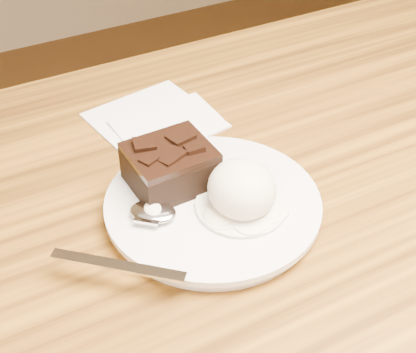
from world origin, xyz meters
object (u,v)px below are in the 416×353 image
plate (213,207)px  brownie (170,169)px  ice_cream_scoop (242,189)px  napkin (154,120)px  spoon (153,213)px

plate → brownie: brownie is taller
brownie → ice_cream_scoop: ice_cream_scoop is taller
plate → napkin: (0.02, 0.18, -0.01)m
napkin → ice_cream_scoop: bearing=-89.2°
napkin → spoon: bearing=-114.5°
ice_cream_scoop → spoon: bearing=161.3°
ice_cream_scoop → napkin: bearing=90.8°
plate → brownie: size_ratio=2.67×
spoon → napkin: 0.19m
plate → napkin: bearing=84.7°
plate → ice_cream_scoop: bearing=-49.0°
ice_cream_scoop → spoon: 0.09m
brownie → spoon: brownie is taller
brownie → napkin: bearing=72.8°
brownie → ice_cream_scoop: 0.08m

